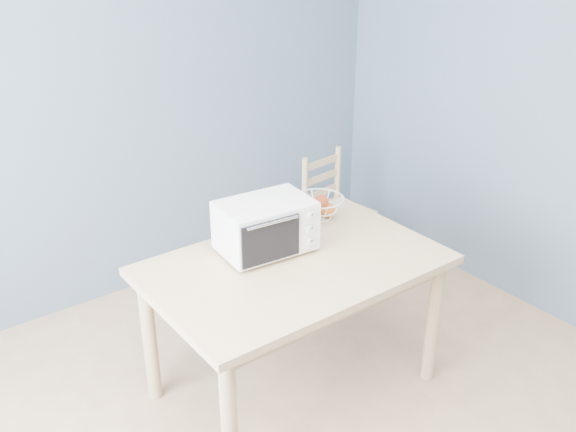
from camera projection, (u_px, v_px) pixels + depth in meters
room at (369, 240)px, 2.08m from camera, size 4.01×4.51×2.61m
dining_table at (295, 280)px, 3.11m from camera, size 1.40×0.90×0.75m
toaster_oven at (263, 226)px, 3.10m from camera, size 0.47×0.36×0.26m
fruit_basket at (319, 207)px, 3.48m from camera, size 0.36×0.36×0.14m
dining_chair at (334, 214)px, 4.38m from camera, size 0.43×0.43×0.82m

